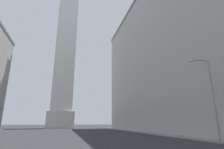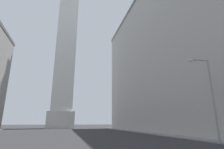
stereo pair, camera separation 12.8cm
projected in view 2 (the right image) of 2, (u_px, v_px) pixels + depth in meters
sidewalk_right at (177, 135)px, 25.88m from camera, size 5.00×76.49×0.15m
building_right at (195, 58)px, 41.72m from camera, size 26.93×55.63×33.39m
obelisk at (66, 48)px, 67.54m from camera, size 8.93×8.93×62.38m
street_lamp at (209, 90)px, 17.21m from camera, size 2.48×0.36×8.18m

